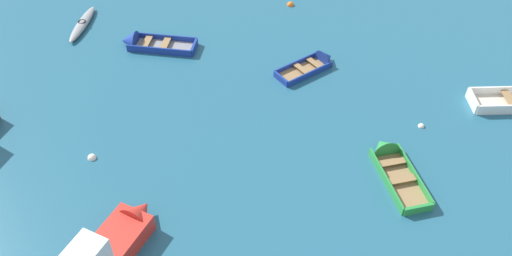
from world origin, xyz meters
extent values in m
cube|color=gray|center=(-6.26, 24.82, 0.05)|extent=(3.45, 1.32, 0.10)
cube|color=navy|center=(-6.23, 24.20, 0.20)|extent=(3.55, 0.26, 0.40)
cube|color=navy|center=(-6.29, 25.44, 0.20)|extent=(3.55, 0.26, 0.40)
cube|color=navy|center=(-4.48, 24.91, 0.20)|extent=(0.19, 1.21, 0.40)
cone|color=navy|center=(-8.10, 24.73, 0.22)|extent=(0.87, 1.22, 1.18)
cube|color=#937047|center=(-6.07, 24.83, 0.28)|extent=(0.42, 1.12, 0.03)
cube|color=#937047|center=(-7.11, 24.78, 0.28)|extent=(0.42, 1.12, 0.03)
ellipsoid|color=gray|center=(-11.37, 25.89, 0.17)|extent=(0.91, 3.75, 0.33)
torus|color=black|center=(-11.37, 25.89, 0.32)|extent=(0.49, 0.49, 0.07)
cone|color=red|center=(-3.31, 13.78, 0.41)|extent=(1.45, 1.26, 1.25)
cube|color=black|center=(-3.87, 11.58, 1.50)|extent=(1.01, 0.39, 0.48)
cube|color=#99754C|center=(6.35, 17.74, 0.05)|extent=(2.42, 3.42, 0.10)
cube|color=#288C3D|center=(5.78, 17.48, 0.19)|extent=(1.48, 3.08, 0.39)
cube|color=#288C3D|center=(6.92, 18.01, 0.19)|extent=(1.48, 3.08, 0.39)
cube|color=#288C3D|center=(7.06, 16.22, 0.19)|extent=(1.17, 0.63, 0.39)
cone|color=#288C3D|center=(5.62, 19.33, 0.21)|extent=(1.42, 1.20, 1.20)
cube|color=#937047|center=(6.42, 17.59, 0.27)|extent=(1.17, 0.79, 0.03)
cube|color=#937047|center=(6.01, 18.47, 0.27)|extent=(1.17, 0.79, 0.03)
cube|color=beige|center=(11.54, 23.68, 0.07)|extent=(3.90, 2.09, 0.13)
cube|color=white|center=(11.38, 24.34, 0.26)|extent=(3.78, 0.98, 0.53)
cube|color=white|center=(9.66, 23.23, 0.26)|extent=(0.44, 1.32, 0.53)
cube|color=#937047|center=(11.34, 23.63, 0.37)|extent=(0.67, 1.27, 0.03)
cube|color=#99754C|center=(1.50, 24.25, 0.04)|extent=(2.66, 2.76, 0.08)
cube|color=navy|center=(1.09, 24.62, 0.17)|extent=(2.03, 2.19, 0.34)
cube|color=navy|center=(1.91, 23.87, 0.17)|extent=(2.03, 2.19, 0.34)
cube|color=navy|center=(0.51, 23.18, 0.17)|extent=(0.88, 0.82, 0.34)
cone|color=navy|center=(2.53, 25.37, 0.19)|extent=(1.23, 1.21, 1.06)
cube|color=#937047|center=(1.40, 24.14, 0.24)|extent=(0.94, 0.90, 0.03)
cube|color=#937047|center=(1.97, 24.76, 0.24)|extent=(0.94, 0.90, 0.03)
sphere|color=silver|center=(-6.53, 16.39, 0.00)|extent=(0.38, 0.38, 0.38)
sphere|color=silver|center=(7.31, 21.23, 0.00)|extent=(0.29, 0.29, 0.29)
sphere|color=orange|center=(-0.16, 30.56, 0.00)|extent=(0.43, 0.43, 0.43)
camera|label=1|loc=(3.45, 2.64, 16.44)|focal=37.02mm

